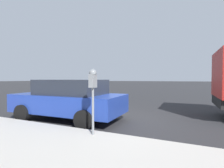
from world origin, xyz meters
name	(u,v)px	position (x,y,z in m)	size (l,w,h in m)	color
ground_plane	(114,119)	(0.00, 0.00, 0.00)	(220.00, 220.00, 0.00)	#2B2B2D
parking_meter	(93,85)	(-2.53, -0.53, 1.44)	(0.21, 0.19, 1.67)	gray
car_blue	(69,99)	(-0.94, 1.49, 0.82)	(2.26, 4.32, 1.56)	navy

